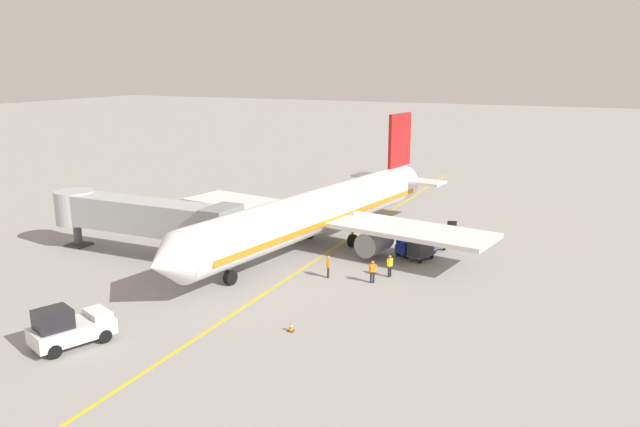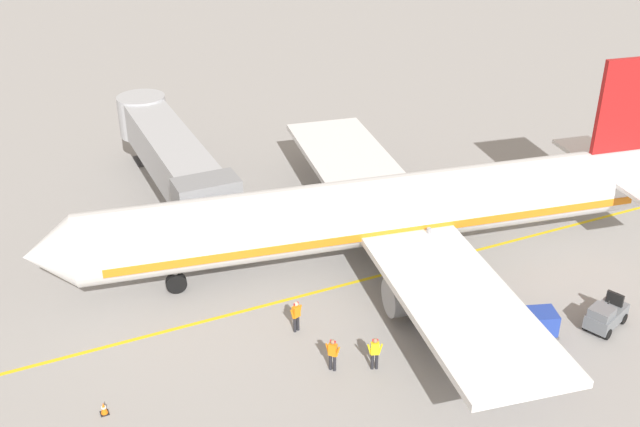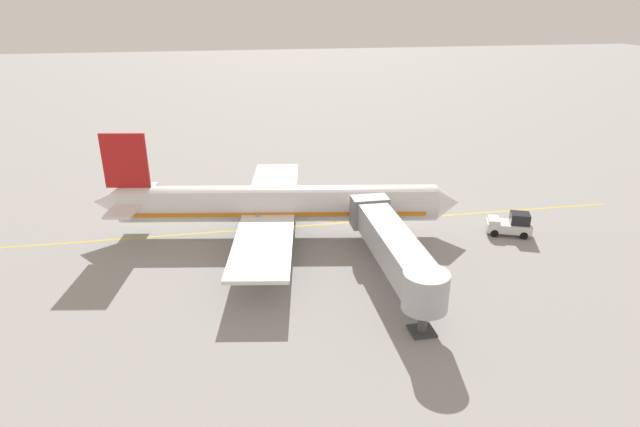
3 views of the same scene
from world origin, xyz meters
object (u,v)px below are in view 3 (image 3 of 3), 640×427
at_px(baggage_tug_trailing, 210,197).
at_px(ground_crew_loader, 326,196).
at_px(jet_bridge, 394,247).
at_px(baggage_cart_second_in_train, 243,195).
at_px(safety_cone_nose_left, 411,200).
at_px(baggage_tug_lead, 262,200).
at_px(ground_crew_wing_walker, 335,206).
at_px(pushback_tractor, 510,224).
at_px(parked_airliner, 276,204).
at_px(ground_crew_marshaller, 311,195).
at_px(baggage_cart_front, 267,195).

relative_size(baggage_tug_trailing, ground_crew_loader, 1.64).
bearing_deg(jet_bridge, baggage_cart_second_in_train, -151.57).
relative_size(baggage_cart_second_in_train, ground_crew_loader, 1.76).
distance_m(baggage_cart_second_in_train, safety_cone_nose_left, 19.97).
bearing_deg(baggage_tug_lead, jet_bridge, 25.66).
bearing_deg(ground_crew_loader, baggage_tug_trailing, -101.42).
height_order(jet_bridge, ground_crew_loader, jet_bridge).
bearing_deg(baggage_cart_second_in_train, baggage_tug_trailing, -100.51).
distance_m(baggage_tug_lead, ground_crew_wing_walker, 8.87).
bearing_deg(pushback_tractor, ground_crew_loader, -125.13).
distance_m(parked_airliner, jet_bridge, 14.90).
relative_size(jet_bridge, ground_crew_loader, 10.53).
bearing_deg(pushback_tractor, safety_cone_nose_left, -146.14).
xyz_separation_m(jet_bridge, safety_cone_nose_left, (-18.00, 7.99, -3.17)).
distance_m(ground_crew_marshaller, safety_cone_nose_left, 11.98).
height_order(parked_airliner, baggage_tug_lead, parked_airliner).
relative_size(baggage_cart_front, ground_crew_marshaller, 1.76).
height_order(baggage_tug_lead, ground_crew_wing_walker, ground_crew_wing_walker).
relative_size(baggage_tug_trailing, baggage_cart_front, 0.93).
relative_size(baggage_tug_lead, baggage_tug_trailing, 1.00).
distance_m(parked_airliner, ground_crew_marshaller, 9.68).
relative_size(baggage_cart_front, ground_crew_loader, 1.76).
relative_size(baggage_tug_lead, baggage_cart_front, 0.93).
distance_m(parked_airliner, ground_crew_loader, 10.14).
height_order(jet_bridge, ground_crew_wing_walker, jet_bridge).
distance_m(jet_bridge, baggage_cart_second_in_train, 24.60).
distance_m(parked_airliner, baggage_cart_second_in_train, 10.09).
bearing_deg(ground_crew_loader, baggage_tug_lead, -93.96).
relative_size(ground_crew_loader, safety_cone_nose_left, 2.86).
distance_m(ground_crew_loader, safety_cone_nose_left, 10.12).
relative_size(ground_crew_wing_walker, ground_crew_loader, 1.00).
bearing_deg(parked_airliner, baggage_tug_trailing, -145.58).
height_order(baggage_tug_lead, ground_crew_marshaller, ground_crew_marshaller).
height_order(baggage_cart_front, ground_crew_marshaller, ground_crew_marshaller).
bearing_deg(parked_airliner, baggage_cart_second_in_train, -162.05).
relative_size(jet_bridge, pushback_tractor, 3.63).
relative_size(ground_crew_wing_walker, safety_cone_nose_left, 2.86).
bearing_deg(pushback_tractor, ground_crew_wing_walker, -117.19).
relative_size(parked_airliner, jet_bridge, 2.09).
height_order(baggage_tug_trailing, ground_crew_loader, ground_crew_loader).
bearing_deg(baggage_tug_trailing, jet_bridge, 34.93).
bearing_deg(baggage_tug_trailing, ground_crew_loader, 78.58).
bearing_deg(baggage_tug_trailing, ground_crew_wing_walker, 66.14).
distance_m(baggage_cart_second_in_train, ground_crew_wing_walker, 11.35).
xyz_separation_m(parked_airliner, ground_crew_wing_walker, (-3.95, 6.95, -2.23)).
bearing_deg(ground_crew_wing_walker, baggage_tug_lead, -116.26).
bearing_deg(ground_crew_loader, baggage_cart_second_in_train, -101.79).
height_order(baggage_tug_trailing, ground_crew_marshaller, ground_crew_marshaller).
relative_size(baggage_tug_lead, baggage_cart_second_in_train, 0.93).
distance_m(parked_airliner, pushback_tractor, 24.16).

